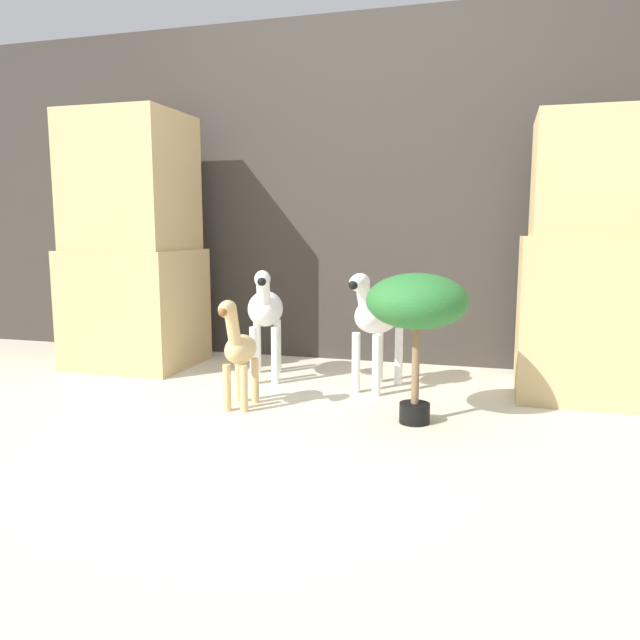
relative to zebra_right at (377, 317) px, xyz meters
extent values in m
plane|color=beige|center=(-0.25, -0.80, -0.40)|extent=(14.00, 14.00, 0.00)
cube|color=#38332D|center=(-0.25, 0.75, 0.70)|extent=(6.40, 0.08, 2.20)
cube|color=tan|center=(-1.59, 0.19, -0.03)|extent=(0.73, 0.65, 0.74)
cube|color=tan|center=(-1.59, 0.19, 0.75)|extent=(0.67, 0.60, 0.83)
cube|color=tan|center=(1.09, 0.19, 0.02)|extent=(0.73, 0.65, 0.83)
cube|color=tan|center=(1.09, 0.19, 0.73)|extent=(0.65, 0.57, 0.61)
cylinder|color=white|center=(0.03, -0.13, -0.23)|extent=(0.05, 0.05, 0.33)
cylinder|color=white|center=(-0.09, -0.09, -0.23)|extent=(0.05, 0.05, 0.33)
cylinder|color=white|center=(0.10, 0.14, -0.23)|extent=(0.05, 0.05, 0.33)
cylinder|color=white|center=(-0.01, 0.17, -0.23)|extent=(0.05, 0.05, 0.33)
ellipsoid|color=white|center=(0.01, 0.02, 0.01)|extent=(0.30, 0.43, 0.20)
cylinder|color=white|center=(-0.04, -0.14, 0.13)|extent=(0.10, 0.14, 0.18)
ellipsoid|color=white|center=(-0.05, -0.19, 0.20)|extent=(0.13, 0.17, 0.09)
sphere|color=black|center=(-0.07, -0.25, 0.19)|extent=(0.05, 0.05, 0.05)
cube|color=black|center=(-0.04, -0.14, 0.14)|extent=(0.04, 0.07, 0.15)
cylinder|color=white|center=(-0.57, -0.03, -0.23)|extent=(0.05, 0.05, 0.33)
cylinder|color=white|center=(-0.69, -0.07, -0.23)|extent=(0.05, 0.05, 0.33)
cylinder|color=white|center=(-0.65, 0.23, -0.23)|extent=(0.05, 0.05, 0.33)
cylinder|color=white|center=(-0.77, 0.20, -0.23)|extent=(0.05, 0.05, 0.33)
ellipsoid|color=white|center=(-0.67, 0.08, 0.01)|extent=(0.31, 0.44, 0.20)
cylinder|color=white|center=(-0.62, -0.08, 0.13)|extent=(0.11, 0.14, 0.18)
ellipsoid|color=white|center=(-0.60, -0.13, 0.20)|extent=(0.13, 0.18, 0.09)
sphere|color=black|center=(-0.58, -0.19, 0.19)|extent=(0.05, 0.05, 0.05)
cube|color=black|center=(-0.62, -0.08, 0.14)|extent=(0.04, 0.07, 0.15)
cylinder|color=tan|center=(-0.53, -0.59, -0.28)|extent=(0.04, 0.04, 0.23)
cylinder|color=tan|center=(-0.61, -0.59, -0.28)|extent=(0.04, 0.04, 0.23)
cylinder|color=tan|center=(-0.53, -0.42, -0.28)|extent=(0.04, 0.04, 0.23)
cylinder|color=tan|center=(-0.62, -0.43, -0.28)|extent=(0.04, 0.04, 0.23)
ellipsoid|color=tan|center=(-0.57, -0.51, -0.11)|extent=(0.15, 0.24, 0.14)
cylinder|color=tan|center=(-0.57, -0.61, 0.02)|extent=(0.07, 0.12, 0.21)
ellipsoid|color=tan|center=(-0.56, -0.67, 0.11)|extent=(0.08, 0.14, 0.08)
sphere|color=brown|center=(-0.56, -0.73, 0.10)|extent=(0.04, 0.04, 0.04)
cylinder|color=black|center=(0.28, -0.53, -0.35)|extent=(0.14, 0.14, 0.09)
cylinder|color=brown|center=(0.28, -0.53, -0.14)|extent=(0.03, 0.03, 0.34)
ellipsoid|color=#286B2D|center=(0.28, -0.53, 0.16)|extent=(0.45, 0.45, 0.25)
camera|label=1|loc=(0.62, -3.27, 0.48)|focal=35.00mm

